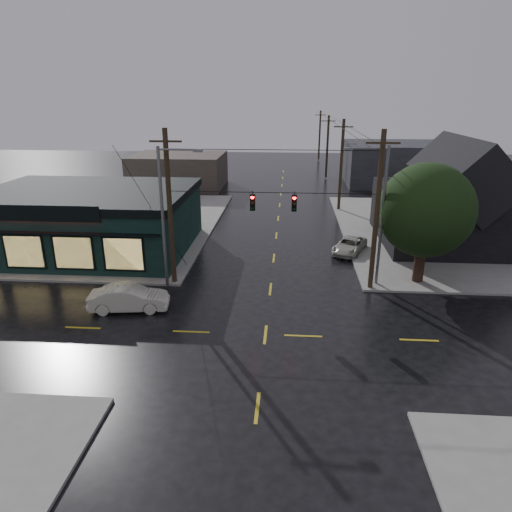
# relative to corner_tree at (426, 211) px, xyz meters

# --- Properties ---
(ground_plane) EXTENTS (160.00, 160.00, 0.00)m
(ground_plane) POSITION_rel_corner_tree_xyz_m (-9.86, -7.83, -5.00)
(ground_plane) COLOR black
(sidewalk_nw) EXTENTS (28.00, 28.00, 0.15)m
(sidewalk_nw) POSITION_rel_corner_tree_xyz_m (-29.86, 12.17, -4.93)
(sidewalk_nw) COLOR slate
(sidewalk_nw) RESTS_ON ground
(sidewalk_ne) EXTENTS (28.00, 28.00, 0.15)m
(sidewalk_ne) POSITION_rel_corner_tree_xyz_m (10.14, 12.17, -4.93)
(sidewalk_ne) COLOR slate
(sidewalk_ne) RESTS_ON ground
(pizza_shop) EXTENTS (16.30, 12.34, 4.90)m
(pizza_shop) POSITION_rel_corner_tree_xyz_m (-24.86, 5.11, -2.45)
(pizza_shop) COLOR black
(pizza_shop) RESTS_ON ground
(ne_building) EXTENTS (12.60, 11.60, 8.75)m
(ne_building) POSITION_rel_corner_tree_xyz_m (5.14, 9.17, -0.53)
(ne_building) COLOR black
(ne_building) RESTS_ON ground
(corner_tree) EXTENTS (6.11, 6.11, 7.93)m
(corner_tree) POSITION_rel_corner_tree_xyz_m (0.00, 0.00, 0.00)
(corner_tree) COLOR black
(corner_tree) RESTS_ON ground
(utility_pole_nw) EXTENTS (2.00, 0.32, 10.15)m
(utility_pole_nw) POSITION_rel_corner_tree_xyz_m (-16.36, -1.33, -5.00)
(utility_pole_nw) COLOR black
(utility_pole_nw) RESTS_ON ground
(utility_pole_ne) EXTENTS (2.00, 0.32, 10.15)m
(utility_pole_ne) POSITION_rel_corner_tree_xyz_m (-3.36, -1.33, -5.00)
(utility_pole_ne) COLOR black
(utility_pole_ne) RESTS_ON ground
(utility_pole_far_a) EXTENTS (2.00, 0.32, 9.65)m
(utility_pole_far_a) POSITION_rel_corner_tree_xyz_m (-3.36, 20.17, -5.00)
(utility_pole_far_a) COLOR black
(utility_pole_far_a) RESTS_ON ground
(utility_pole_far_b) EXTENTS (2.00, 0.32, 9.15)m
(utility_pole_far_b) POSITION_rel_corner_tree_xyz_m (-3.36, 40.17, -5.00)
(utility_pole_far_b) COLOR black
(utility_pole_far_b) RESTS_ON ground
(utility_pole_far_c) EXTENTS (2.00, 0.32, 9.15)m
(utility_pole_far_c) POSITION_rel_corner_tree_xyz_m (-3.36, 60.17, -5.00)
(utility_pole_far_c) COLOR black
(utility_pole_far_c) RESTS_ON ground
(span_signal_assembly) EXTENTS (13.00, 0.48, 1.23)m
(span_signal_assembly) POSITION_rel_corner_tree_xyz_m (-9.76, -1.33, 0.69)
(span_signal_assembly) COLOR black
(span_signal_assembly) RESTS_ON ground
(streetlight_nw) EXTENTS (5.40, 0.30, 9.15)m
(streetlight_nw) POSITION_rel_corner_tree_xyz_m (-16.66, -2.03, -5.00)
(streetlight_nw) COLOR slate
(streetlight_nw) RESTS_ON ground
(streetlight_ne) EXTENTS (5.40, 0.30, 9.15)m
(streetlight_ne) POSITION_rel_corner_tree_xyz_m (-2.86, -0.63, -5.00)
(streetlight_ne) COLOR slate
(streetlight_ne) RESTS_ON ground
(bg_building_west) EXTENTS (12.00, 10.00, 4.40)m
(bg_building_west) POSITION_rel_corner_tree_xyz_m (-23.86, 32.17, -2.80)
(bg_building_west) COLOR #3C312C
(bg_building_west) RESTS_ON ground
(bg_building_east) EXTENTS (14.00, 12.00, 5.60)m
(bg_building_east) POSITION_rel_corner_tree_xyz_m (6.14, 37.17, -2.20)
(bg_building_east) COLOR black
(bg_building_east) RESTS_ON ground
(sedan_cream) EXTENTS (4.75, 2.21, 1.51)m
(sedan_cream) POSITION_rel_corner_tree_xyz_m (-18.02, -5.48, -4.25)
(sedan_cream) COLOR beige
(sedan_cream) RESTS_ON ground
(suv_silver) EXTENTS (3.49, 4.73, 1.19)m
(suv_silver) POSITION_rel_corner_tree_xyz_m (-3.86, 5.90, -4.41)
(suv_silver) COLOR #AEADA0
(suv_silver) RESTS_ON ground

